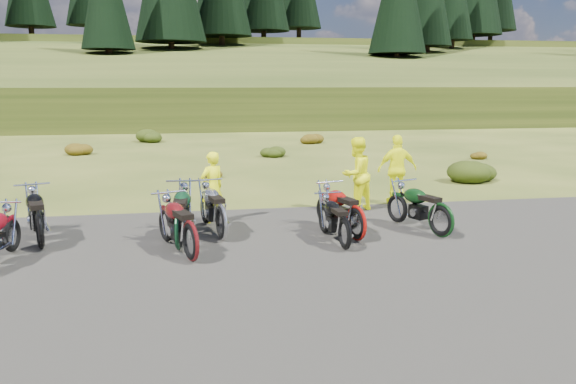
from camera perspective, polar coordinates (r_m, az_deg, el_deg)
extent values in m
plane|color=#374517|center=(10.80, -3.99, -6.59)|extent=(300.00, 300.00, 0.00)
cube|color=black|center=(8.92, -2.69, -10.44)|extent=(20.00, 12.00, 0.04)
cube|color=#283913|center=(120.30, -9.32, 9.32)|extent=(300.00, 90.00, 9.17)
cylinder|color=black|center=(81.97, -24.59, 14.40)|extent=(0.70, 0.70, 2.20)
cylinder|color=black|center=(86.68, -19.64, 15.04)|extent=(0.70, 0.70, 2.20)
cylinder|color=black|center=(60.83, -17.69, 12.80)|extent=(0.70, 0.70, 2.20)
cylinder|color=black|center=(66.38, -11.74, 13.92)|extent=(0.70, 0.70, 2.20)
cylinder|color=black|center=(72.52, -6.72, 14.75)|extent=(0.70, 0.70, 2.20)
cylinder|color=black|center=(79.11, -2.48, 15.37)|extent=(0.70, 0.70, 2.20)
cylinder|color=black|center=(86.04, 1.11, 15.69)|extent=(0.70, 0.70, 2.20)
cylinder|color=black|center=(63.24, 10.96, 12.84)|extent=(0.70, 0.70, 2.20)
cylinder|color=black|center=(71.08, 13.92, 13.46)|extent=(0.70, 0.70, 2.20)
cylinder|color=black|center=(79.07, 16.30, 13.94)|extent=(0.70, 0.70, 2.20)
cylinder|color=black|center=(87.18, 18.24, 14.31)|extent=(0.70, 0.70, 2.20)
cylinder|color=black|center=(95.36, 19.86, 14.60)|extent=(0.70, 0.70, 2.20)
ellipsoid|color=#5E350B|center=(27.50, -20.60, 4.31)|extent=(1.30, 1.30, 0.77)
ellipsoid|color=#1E320C|center=(32.35, -13.80, 5.73)|extent=(1.56, 1.56, 0.92)
ellipsoid|color=#5E350B|center=(19.69, -7.85, 2.05)|extent=(0.77, 0.77, 0.45)
ellipsoid|color=#1E320C|center=(25.17, -1.64, 4.26)|extent=(1.03, 1.03, 0.61)
ellipsoid|color=#5E350B|center=(30.85, 2.33, 5.65)|extent=(1.30, 1.30, 0.77)
ellipsoid|color=#1E320C|center=(19.88, 18.32, 2.36)|extent=(1.56, 1.56, 0.92)
ellipsoid|color=#5E350B|center=(25.90, 18.52, 3.72)|extent=(0.77, 0.77, 0.45)
imported|color=#F7FD0D|center=(13.24, -7.70, 0.36)|extent=(0.73, 0.67, 1.67)
imported|color=#F7FD0D|center=(14.41, 6.93, 1.69)|extent=(1.16, 1.10, 1.90)
imported|color=#F7FD0D|center=(15.52, 11.03, 2.19)|extent=(1.10, 0.46, 1.87)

